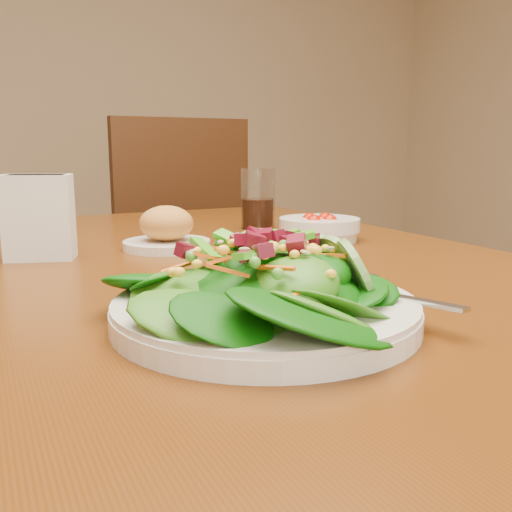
% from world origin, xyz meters
% --- Properties ---
extents(dining_table, '(0.90, 1.40, 0.75)m').
position_xyz_m(dining_table, '(0.00, 0.00, 0.65)').
color(dining_table, '#50280C').
rests_on(dining_table, ground_plane).
extents(chair_far, '(0.49, 0.50, 1.00)m').
position_xyz_m(chair_far, '(0.25, 1.06, 0.53)').
color(chair_far, black).
rests_on(chair_far, ground_plane).
extents(salad_plate, '(0.30, 0.29, 0.09)m').
position_xyz_m(salad_plate, '(-0.07, -0.29, 0.78)').
color(salad_plate, silver).
rests_on(salad_plate, dining_table).
extents(bread_plate, '(0.14, 0.14, 0.07)m').
position_xyz_m(bread_plate, '(-0.04, 0.15, 0.78)').
color(bread_plate, silver).
rests_on(bread_plate, dining_table).
extents(tomato_bowl, '(0.15, 0.15, 0.05)m').
position_xyz_m(tomato_bowl, '(0.24, 0.11, 0.77)').
color(tomato_bowl, silver).
rests_on(tomato_bowl, dining_table).
extents(drinking_glass, '(0.07, 0.07, 0.12)m').
position_xyz_m(drinking_glass, '(0.20, 0.30, 0.80)').
color(drinking_glass, silver).
rests_on(drinking_glass, dining_table).
extents(napkin_holder, '(0.11, 0.08, 0.13)m').
position_xyz_m(napkin_holder, '(-0.24, 0.15, 0.82)').
color(napkin_holder, white).
rests_on(napkin_holder, dining_table).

